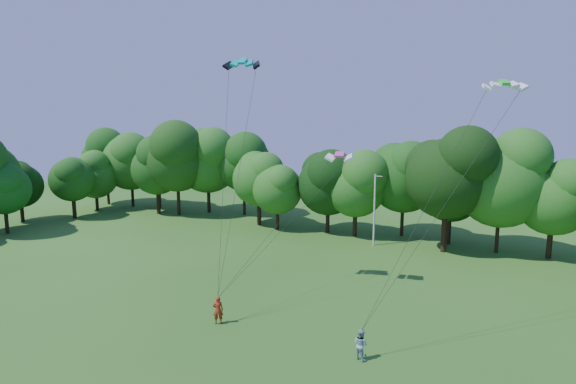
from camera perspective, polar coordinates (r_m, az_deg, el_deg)
The scene contains 9 objects.
utility_pole at distance 48.13m, azimuth 10.91°, elevation -2.14°, with size 1.53×0.19×7.63m.
kite_flyer_left at distance 30.28m, azimuth -8.88°, elevation -14.59°, with size 0.68×0.45×1.86m, color #A62D15.
kite_flyer_right at distance 26.28m, azimuth 9.23°, elevation -18.55°, with size 0.84×0.65×1.72m, color #92AFCA.
kite_teal at distance 34.04m, azimuth -5.79°, elevation 16.23°, with size 2.78×1.95×0.64m.
kite_green at distance 29.27m, azimuth 25.75°, elevation 12.44°, with size 2.55×1.79×0.45m.
kite_pink at distance 34.21m, azimuth 6.54°, elevation 4.76°, with size 2.25×1.48×0.43m.
tree_back_west at distance 64.65m, azimuth -13.95°, elevation 4.98°, with size 9.86×9.86×14.34m.
tree_back_center at distance 46.98m, azimuth 19.56°, elevation 2.25°, with size 8.80×8.80×12.80m.
tree_flank_west at distance 61.71m, azimuth -32.47°, elevation 0.83°, with size 6.47×6.47×9.41m.
Camera 1 is at (14.98, -12.75, 12.84)m, focal length 28.00 mm.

